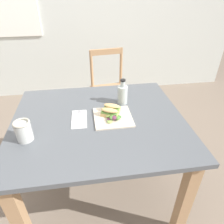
{
  "coord_description": "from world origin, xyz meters",
  "views": [
    {
      "loc": [
        0.07,
        -1.02,
        1.5
      ],
      "look_at": [
        0.24,
        0.1,
        0.76
      ],
      "focal_mm": 32.8,
      "sensor_mm": 36.0,
      "label": 1
    }
  ],
  "objects_px": {
    "dining_table": "(99,134)",
    "chair_wooden_far": "(110,90)",
    "sandwich_half_back": "(112,108)",
    "mason_jar_iced_tea": "(24,132)",
    "fork_on_napkin": "(79,117)",
    "sandwich_half_front": "(110,112)",
    "bottle_cold_brew": "(122,95)",
    "plate_lunch": "(113,117)"
  },
  "relations": [
    {
      "from": "sandwich_half_front",
      "to": "bottle_cold_brew",
      "type": "distance_m",
      "value": 0.21
    },
    {
      "from": "sandwich_half_back",
      "to": "mason_jar_iced_tea",
      "type": "xyz_separation_m",
      "value": [
        -0.52,
        -0.2,
        0.02
      ]
    },
    {
      "from": "chair_wooden_far",
      "to": "fork_on_napkin",
      "type": "height_order",
      "value": "chair_wooden_far"
    },
    {
      "from": "plate_lunch",
      "to": "sandwich_half_front",
      "type": "height_order",
      "value": "sandwich_half_front"
    },
    {
      "from": "sandwich_half_front",
      "to": "mason_jar_iced_tea",
      "type": "xyz_separation_m",
      "value": [
        -0.5,
        -0.15,
        0.02
      ]
    },
    {
      "from": "dining_table",
      "to": "sandwich_half_front",
      "type": "bearing_deg",
      "value": 6.82
    },
    {
      "from": "dining_table",
      "to": "bottle_cold_brew",
      "type": "bearing_deg",
      "value": 43.07
    },
    {
      "from": "plate_lunch",
      "to": "fork_on_napkin",
      "type": "height_order",
      "value": "plate_lunch"
    },
    {
      "from": "sandwich_half_front",
      "to": "mason_jar_iced_tea",
      "type": "distance_m",
      "value": 0.52
    },
    {
      "from": "sandwich_half_back",
      "to": "plate_lunch",
      "type": "bearing_deg",
      "value": -93.08
    },
    {
      "from": "dining_table",
      "to": "chair_wooden_far",
      "type": "relative_size",
      "value": 1.27
    },
    {
      "from": "dining_table",
      "to": "plate_lunch",
      "type": "height_order",
      "value": "plate_lunch"
    },
    {
      "from": "bottle_cold_brew",
      "to": "fork_on_napkin",
      "type": "bearing_deg",
      "value": -154.85
    },
    {
      "from": "plate_lunch",
      "to": "mason_jar_iced_tea",
      "type": "distance_m",
      "value": 0.54
    },
    {
      "from": "bottle_cold_brew",
      "to": "mason_jar_iced_tea",
      "type": "xyz_separation_m",
      "value": [
        -0.61,
        -0.32,
        -0.01
      ]
    },
    {
      "from": "dining_table",
      "to": "mason_jar_iced_tea",
      "type": "relative_size",
      "value": 9.17
    },
    {
      "from": "bottle_cold_brew",
      "to": "mason_jar_iced_tea",
      "type": "distance_m",
      "value": 0.69
    },
    {
      "from": "dining_table",
      "to": "bottle_cold_brew",
      "type": "xyz_separation_m",
      "value": [
        0.19,
        0.18,
        0.19
      ]
    },
    {
      "from": "chair_wooden_far",
      "to": "dining_table",
      "type": "bearing_deg",
      "value": -102.09
    },
    {
      "from": "chair_wooden_far",
      "to": "sandwich_half_front",
      "type": "relative_size",
      "value": 7.14
    },
    {
      "from": "chair_wooden_far",
      "to": "fork_on_napkin",
      "type": "bearing_deg",
      "value": -109.37
    },
    {
      "from": "dining_table",
      "to": "mason_jar_iced_tea",
      "type": "bearing_deg",
      "value": -161.79
    },
    {
      "from": "plate_lunch",
      "to": "bottle_cold_brew",
      "type": "distance_m",
      "value": 0.21
    },
    {
      "from": "bottle_cold_brew",
      "to": "mason_jar_iced_tea",
      "type": "bearing_deg",
      "value": -152.64
    },
    {
      "from": "sandwich_half_front",
      "to": "bottle_cold_brew",
      "type": "relative_size",
      "value": 0.66
    },
    {
      "from": "chair_wooden_far",
      "to": "bottle_cold_brew",
      "type": "xyz_separation_m",
      "value": [
        -0.02,
        -0.78,
        0.36
      ]
    },
    {
      "from": "mason_jar_iced_tea",
      "to": "fork_on_napkin",
      "type": "bearing_deg",
      "value": 29.56
    },
    {
      "from": "dining_table",
      "to": "fork_on_napkin",
      "type": "xyz_separation_m",
      "value": [
        -0.12,
        0.03,
        0.13
      ]
    },
    {
      "from": "plate_lunch",
      "to": "fork_on_napkin",
      "type": "distance_m",
      "value": 0.22
    },
    {
      "from": "mason_jar_iced_tea",
      "to": "bottle_cold_brew",
      "type": "bearing_deg",
      "value": 27.36
    },
    {
      "from": "plate_lunch",
      "to": "sandwich_half_back",
      "type": "xyz_separation_m",
      "value": [
        0.0,
        0.06,
        0.03
      ]
    },
    {
      "from": "fork_on_napkin",
      "to": "mason_jar_iced_tea",
      "type": "relative_size",
      "value": 1.55
    },
    {
      "from": "chair_wooden_far",
      "to": "mason_jar_iced_tea",
      "type": "height_order",
      "value": "chair_wooden_far"
    },
    {
      "from": "mason_jar_iced_tea",
      "to": "plate_lunch",
      "type": "bearing_deg",
      "value": 14.76
    },
    {
      "from": "chair_wooden_far",
      "to": "bottle_cold_brew",
      "type": "height_order",
      "value": "bottle_cold_brew"
    },
    {
      "from": "dining_table",
      "to": "sandwich_half_back",
      "type": "xyz_separation_m",
      "value": [
        0.1,
        0.06,
        0.17
      ]
    },
    {
      "from": "plate_lunch",
      "to": "bottle_cold_brew",
      "type": "bearing_deg",
      "value": 61.96
    },
    {
      "from": "chair_wooden_far",
      "to": "bottle_cold_brew",
      "type": "distance_m",
      "value": 0.86
    },
    {
      "from": "chair_wooden_far",
      "to": "sandwich_half_front",
      "type": "height_order",
      "value": "chair_wooden_far"
    },
    {
      "from": "sandwich_half_front",
      "to": "plate_lunch",
      "type": "bearing_deg",
      "value": -29.87
    },
    {
      "from": "chair_wooden_far",
      "to": "bottle_cold_brew",
      "type": "relative_size",
      "value": 4.73
    },
    {
      "from": "mason_jar_iced_tea",
      "to": "sandwich_half_front",
      "type": "bearing_deg",
      "value": 16.57
    }
  ]
}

